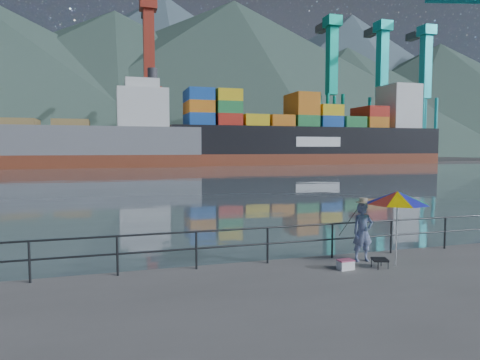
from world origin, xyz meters
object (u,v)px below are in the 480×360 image
object	(u,v)px
fisherman	(363,232)
cooler_bag	(346,265)
bulk_carrier	(49,143)
container_ship	(315,136)
beach_umbrella	(397,198)

from	to	relation	value
fisherman	cooler_bag	xyz separation A→B (m)	(-0.89, -0.60, -0.71)
fisherman	bulk_carrier	distance (m)	73.62
fisherman	container_ship	world-z (taller)	container_ship
beach_umbrella	bulk_carrier	size ratio (longest dim) A/B	0.04
cooler_bag	bulk_carrier	size ratio (longest dim) A/B	0.01
fisherman	beach_umbrella	world-z (taller)	beach_umbrella
bulk_carrier	container_ship	xyz separation A→B (m)	(52.96, 2.86, 1.78)
container_ship	bulk_carrier	bearing A→B (deg)	-176.91
cooler_bag	container_ship	bearing A→B (deg)	60.02
fisherman	beach_umbrella	distance (m)	1.38
beach_umbrella	cooler_bag	world-z (taller)	beach_umbrella
fisherman	container_ship	size ratio (longest dim) A/B	0.03
cooler_bag	bulk_carrier	world-z (taller)	bulk_carrier
container_ship	cooler_bag	bearing A→B (deg)	-116.11
fisherman	bulk_carrier	bearing A→B (deg)	107.72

